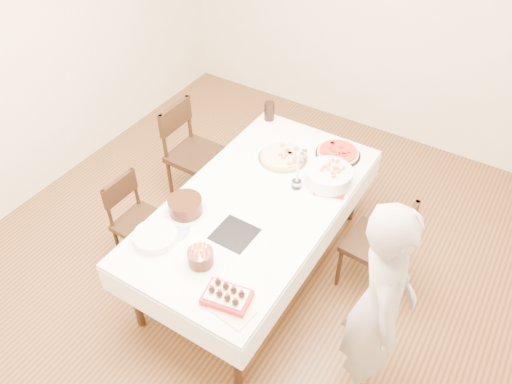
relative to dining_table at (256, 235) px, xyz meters
The scene contains 22 objects.
floor 0.39m from the dining_table, 123.62° to the right, with size 5.00×5.00×0.00m, color #4F301B.
wall_back 2.61m from the dining_table, 91.17° to the left, with size 4.50×0.04×2.70m, color #EDE2C7.
wall_left 2.50m from the dining_table, behind, with size 0.04×5.00×2.70m, color #EDE2C7.
dining_table is the anchor object (origin of this frame).
chair_right_savory 0.92m from the dining_table, 22.38° to the left, with size 0.45×0.45×0.88m, color black, non-canonical shape.
chair_left_savory 1.05m from the dining_table, 153.21° to the left, with size 0.49×0.49×0.96m, color black, non-canonical shape.
chair_left_dessert 0.93m from the dining_table, 154.57° to the right, with size 0.41×0.41×0.80m, color black, non-canonical shape.
person 1.29m from the dining_table, 20.59° to the right, with size 0.59×0.39×1.61m, color #A9A49F.
pizza_white 0.68m from the dining_table, 98.50° to the left, with size 0.41×0.41×0.04m, color beige.
pizza_pepperoni 0.96m from the dining_table, 71.45° to the left, with size 0.37×0.37×0.04m, color red.
red_placemat 0.70m from the dining_table, 47.35° to the left, with size 0.24×0.24×0.01m, color #B21E1E.
pasta_bowl 0.74m from the dining_table, 52.98° to the left, with size 0.36×0.36×0.12m, color white.
taper_candle 0.65m from the dining_table, 58.99° to the left, with size 0.08×0.08×0.35m, color white.
shaker_pair 0.70m from the dining_table, 81.18° to the left, with size 0.10×0.10×0.12m, color white, non-canonical shape.
cola_glass 1.18m from the dining_table, 115.65° to the left, with size 0.09×0.09×0.17m, color black.
layer_cake 0.68m from the dining_table, 135.39° to the right, with size 0.31×0.31×0.12m, color black.
cake_board 0.52m from the dining_table, 82.36° to the right, with size 0.28×0.28×0.01m, color black.
birthday_cake 0.83m from the dining_table, 89.63° to the right, with size 0.17×0.17×0.16m, color #3C1D10.
strawberry_box 0.99m from the dining_table, 69.49° to the right, with size 0.29×0.19×0.07m, color #B51419, non-canonical shape.
box_lid 1.04m from the dining_table, 66.71° to the right, with size 0.26×0.17×0.02m, color beige.
plate_stack 0.89m from the dining_table, 119.01° to the right, with size 0.30×0.30×0.06m, color white.
china_plate 0.76m from the dining_table, 121.47° to the right, with size 0.25×0.25×0.01m, color white.
Camera 1 is at (1.47, -2.21, 3.31)m, focal length 35.00 mm.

